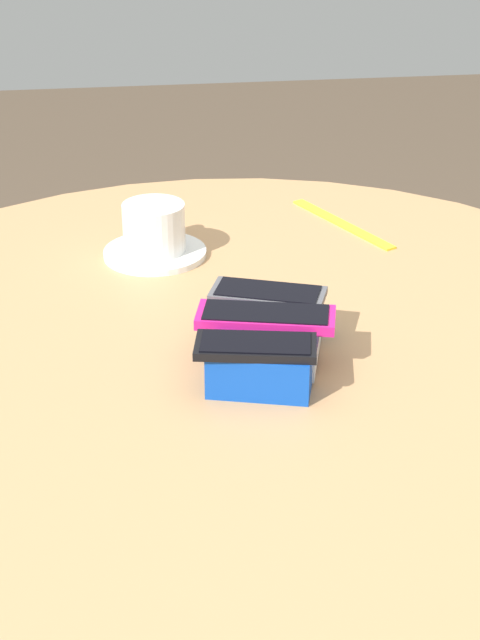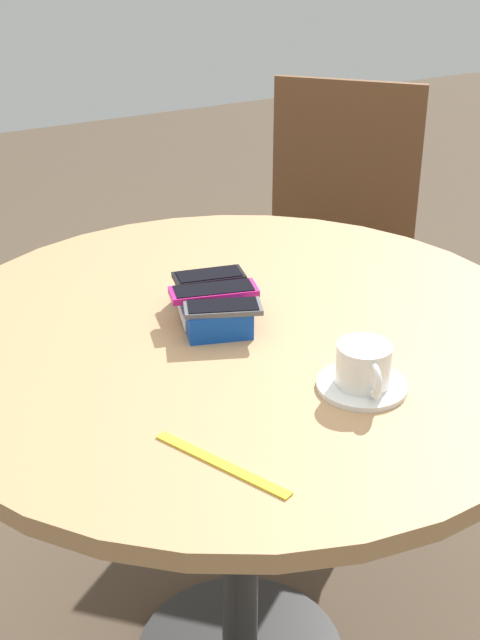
{
  "view_description": "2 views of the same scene",
  "coord_description": "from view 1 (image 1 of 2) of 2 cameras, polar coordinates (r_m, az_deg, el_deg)",
  "views": [
    {
      "loc": [
        -1.03,
        0.14,
        1.3
      ],
      "look_at": [
        0.0,
        0.0,
        0.77
      ],
      "focal_mm": 60.0,
      "sensor_mm": 36.0,
      "label": 1
    },
    {
      "loc": [
        1.13,
        -0.58,
        1.44
      ],
      "look_at": [
        0.0,
        0.0,
        0.77
      ],
      "focal_mm": 50.0,
      "sensor_mm": 36.0,
      "label": 2
    }
  ],
  "objects": [
    {
      "name": "round_table",
      "position": [
        1.23,
        0.0,
        -5.44
      ],
      "size": [
        1.04,
        1.04,
        0.75
      ],
      "color": "#2D2D2D",
      "rests_on": "ground_plane"
    },
    {
      "name": "phone_black",
      "position": [
        1.05,
        0.79,
        -1.4
      ],
      "size": [
        0.07,
        0.13,
        0.01
      ],
      "color": "black",
      "rests_on": "phone_box"
    },
    {
      "name": "phone_gray",
      "position": [
        1.16,
        1.52,
        1.33
      ],
      "size": [
        0.09,
        0.13,
        0.01
      ],
      "color": "#515156",
      "rests_on": "phone_box"
    },
    {
      "name": "lanyard_strap",
      "position": [
        1.48,
        5.48,
        5.13
      ],
      "size": [
        0.2,
        0.1,
        0.0
      ],
      "primitive_type": "cube",
      "rotation": [
        0.0,
        0.0,
        0.44
      ],
      "color": "yellow",
      "rests_on": "round_table"
    },
    {
      "name": "phone_box",
      "position": [
        1.12,
        1.46,
        -1.2
      ],
      "size": [
        0.19,
        0.15,
        0.04
      ],
      "color": "#0F42AD",
      "rests_on": "round_table"
    },
    {
      "name": "phone_magenta",
      "position": [
        1.11,
        1.39,
        0.16
      ],
      "size": [
        0.09,
        0.15,
        0.01
      ],
      "color": "#D11975",
      "rests_on": "phone_box"
    },
    {
      "name": "saucer",
      "position": [
        1.38,
        -4.56,
        3.59
      ],
      "size": [
        0.13,
        0.13,
        0.01
      ],
      "primitive_type": "cylinder",
      "color": "white",
      "rests_on": "round_table"
    },
    {
      "name": "coffee_cup",
      "position": [
        1.37,
        -4.59,
        5.02
      ],
      "size": [
        0.11,
        0.08,
        0.06
      ],
      "color": "white",
      "rests_on": "saucer"
    }
  ]
}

